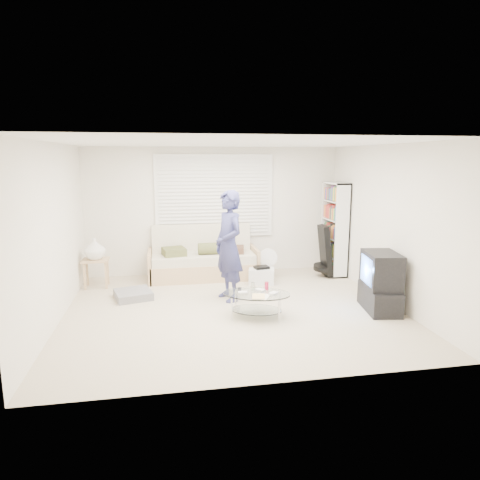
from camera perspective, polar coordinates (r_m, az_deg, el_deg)
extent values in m
plane|color=#B4A48C|center=(6.65, -1.00, -9.21)|extent=(5.00, 5.00, 0.00)
cube|color=silver|center=(8.54, -3.43, 3.88)|extent=(5.00, 0.02, 2.50)
cube|color=silver|center=(4.17, 3.86, -3.50)|extent=(5.00, 0.02, 2.50)
cube|color=silver|center=(6.44, -23.58, 0.71)|extent=(0.02, 4.50, 2.50)
cube|color=silver|center=(7.16, 19.13, 1.96)|extent=(0.02, 4.50, 2.50)
cube|color=white|center=(6.26, -1.08, 12.84)|extent=(5.00, 4.50, 0.02)
cube|color=white|center=(8.48, -3.43, 5.87)|extent=(2.32, 0.06, 1.62)
cube|color=black|center=(8.47, -3.42, 5.86)|extent=(2.20, 0.01, 1.50)
cube|color=silver|center=(8.44, -3.40, 5.85)|extent=(2.16, 0.04, 1.50)
cube|color=silver|center=(8.46, -3.42, 5.86)|extent=(2.32, 0.08, 1.62)
cube|color=tan|center=(8.31, -4.89, -3.99)|extent=(2.02, 0.81, 0.32)
cube|color=beige|center=(8.23, -4.91, -2.39)|extent=(1.94, 0.75, 0.16)
cube|color=beige|center=(8.50, -5.15, 0.11)|extent=(1.94, 0.22, 0.62)
cube|color=tan|center=(8.25, -11.90, -3.42)|extent=(0.06, 0.81, 0.56)
cube|color=tan|center=(8.43, 1.94, -2.89)|extent=(0.06, 0.81, 0.56)
cube|color=#4C4E2A|center=(8.14, -8.79, -1.54)|extent=(0.48, 0.48, 0.14)
cylinder|color=#4C4E2A|center=(8.15, -3.83, -1.14)|extent=(0.50, 0.22, 0.22)
cube|color=#473123|center=(8.28, -0.75, -1.28)|extent=(0.42, 0.42, 0.12)
cube|color=slate|center=(7.35, -14.04, -7.06)|extent=(0.69, 0.69, 0.13)
cube|color=tan|center=(8.05, -18.70, -2.55)|extent=(0.45, 0.36, 0.04)
cube|color=tan|center=(8.01, -20.01, -4.57)|extent=(0.04, 0.04, 0.49)
cube|color=tan|center=(7.95, -17.44, -4.52)|extent=(0.04, 0.04, 0.49)
cube|color=tan|center=(8.27, -19.70, -4.08)|extent=(0.04, 0.04, 0.49)
cube|color=tan|center=(8.21, -17.21, -4.03)|extent=(0.04, 0.04, 0.49)
imported|color=white|center=(8.00, -18.79, -1.10)|extent=(0.36, 0.36, 0.38)
cube|color=white|center=(8.66, 12.53, 1.47)|extent=(0.29, 0.77, 1.82)
cube|color=black|center=(8.45, 11.30, -1.41)|extent=(0.24, 0.36, 1.00)
cylinder|color=black|center=(8.51, 10.98, -3.60)|extent=(0.36, 0.37, 0.14)
cylinder|color=white|center=(8.33, 3.67, -4.98)|extent=(0.24, 0.24, 0.03)
cylinder|color=white|center=(8.29, 3.68, -3.97)|extent=(0.03, 0.03, 0.30)
cylinder|color=white|center=(8.23, 3.70, -2.30)|extent=(0.35, 0.12, 0.35)
cylinder|color=white|center=(8.23, 3.70, -2.30)|extent=(0.09, 0.06, 0.09)
cube|color=white|center=(7.96, 2.89, -4.79)|extent=(0.53, 0.43, 0.28)
cube|color=black|center=(7.92, 2.90, -3.67)|extent=(0.29, 0.23, 0.05)
cube|color=black|center=(6.90, 18.11, -7.43)|extent=(0.56, 0.88, 0.37)
cube|color=black|center=(6.77, 18.34, -3.82)|extent=(0.56, 0.75, 0.53)
cube|color=#5988E0|center=(6.70, 16.57, -3.86)|extent=(0.10, 0.53, 0.40)
ellipsoid|color=silver|center=(6.24, 2.22, -7.16)|extent=(1.11, 0.88, 0.02)
ellipsoid|color=silver|center=(6.32, 2.21, -9.29)|extent=(0.85, 0.67, 0.01)
cylinder|color=silver|center=(6.16, -1.11, -9.24)|extent=(0.03, 0.03, 0.34)
cylinder|color=silver|center=(6.10, 5.22, -9.49)|extent=(0.03, 0.03, 0.34)
cylinder|color=silver|center=(6.52, -0.59, -8.08)|extent=(0.03, 0.03, 0.34)
cylinder|color=silver|center=(6.47, 5.37, -8.30)|extent=(0.03, 0.03, 0.34)
cube|color=white|center=(6.19, 0.36, -7.06)|extent=(0.14, 0.09, 0.04)
cube|color=white|center=(6.32, 2.70, -6.70)|extent=(0.15, 0.16, 0.04)
cube|color=white|center=(6.18, 4.49, -7.13)|extent=(0.16, 0.15, 0.04)
cylinder|color=silver|center=(6.38, 1.73, -6.15)|extent=(0.06, 0.06, 0.11)
cylinder|color=#DD2B59|center=(6.38, 3.57, -6.13)|extent=(0.06, 0.06, 0.12)
cube|color=black|center=(6.37, -0.07, -6.60)|extent=(0.07, 0.16, 0.02)
cube|color=white|center=(6.08, 2.92, -7.53)|extent=(0.30, 0.33, 0.01)
cube|color=#F0CB7D|center=(6.07, 2.49, -7.50)|extent=(0.22, 0.27, 0.01)
imported|color=navy|center=(6.88, -1.51, -0.80)|extent=(0.62, 0.76, 1.79)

